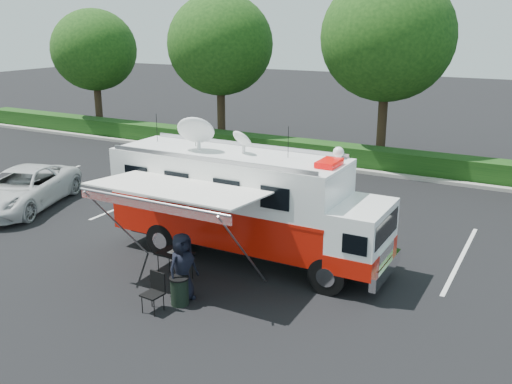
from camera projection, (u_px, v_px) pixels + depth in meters
ground_plane at (248, 258)px, 16.72m from camera, size 120.00×120.00×0.00m
back_border at (410, 59)px, 25.59m from camera, size 60.00×6.14×8.87m
stall_lines at (278, 224)px, 19.47m from camera, size 24.12×5.50×0.01m
command_truck at (245, 203)px, 16.26m from camera, size 8.23×2.27×3.95m
awning at (174, 192)px, 14.38m from camera, size 4.49×2.34×2.72m
white_suv at (24, 207)px, 21.25m from camera, size 3.98×5.76×1.46m
person at (184, 299)px, 14.28m from camera, size 0.73×0.96×1.75m
folding_table at (175, 254)px, 15.15m from camera, size 0.98×0.73×0.79m
folding_chair at (155, 288)px, 13.60m from camera, size 0.49×0.51×0.95m
trash_bin at (180, 291)px, 13.92m from camera, size 0.48×0.48×0.72m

